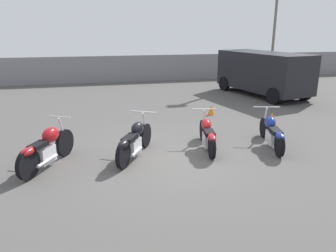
% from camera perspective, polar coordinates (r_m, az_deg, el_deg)
% --- Properties ---
extents(ground_plane, '(60.00, 60.00, 0.00)m').
position_cam_1_polar(ground_plane, '(8.13, 0.84, -5.41)').
color(ground_plane, '#514F4C').
extents(fence_back, '(40.00, 0.04, 1.53)m').
position_cam_1_polar(fence_back, '(19.63, -7.94, 9.81)').
color(fence_back, gray).
rests_on(fence_back, ground_plane).
extents(motorcycle_slot_0, '(1.07, 1.87, 1.04)m').
position_cam_1_polar(motorcycle_slot_0, '(7.90, -20.36, -3.59)').
color(motorcycle_slot_0, black).
rests_on(motorcycle_slot_0, ground_plane).
extents(motorcycle_slot_1, '(1.17, 1.86, 1.01)m').
position_cam_1_polar(motorcycle_slot_1, '(8.02, -5.84, -2.51)').
color(motorcycle_slot_1, black).
rests_on(motorcycle_slot_1, ground_plane).
extents(motorcycle_slot_2, '(0.68, 1.94, 0.94)m').
position_cam_1_polar(motorcycle_slot_2, '(8.59, 6.90, -1.53)').
color(motorcycle_slot_2, black).
rests_on(motorcycle_slot_2, ground_plane).
extents(motorcycle_slot_3, '(0.86, 2.03, 0.94)m').
position_cam_1_polar(motorcycle_slot_3, '(9.13, 17.65, -1.01)').
color(motorcycle_slot_3, black).
rests_on(motorcycle_slot_3, ground_plane).
extents(parked_van, '(2.84, 5.02, 2.00)m').
position_cam_1_polar(parked_van, '(16.11, 16.18, 9.11)').
color(parked_van, black).
rests_on(parked_van, ground_plane).
extents(traffic_cone_near, '(0.34, 0.34, 0.35)m').
position_cam_1_polar(traffic_cone_near, '(11.48, 17.62, 1.35)').
color(traffic_cone_near, orange).
rests_on(traffic_cone_near, ground_plane).
extents(traffic_cone_far, '(0.26, 0.26, 0.36)m').
position_cam_1_polar(traffic_cone_far, '(12.11, 7.53, 2.79)').
color(traffic_cone_far, orange).
rests_on(traffic_cone_far, ground_plane).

